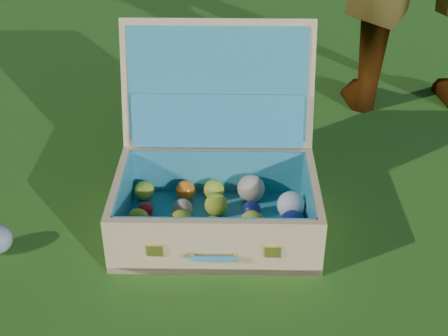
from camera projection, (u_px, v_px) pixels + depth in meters
ground at (201, 254)px, 1.58m from camera, size 60.00×60.00×0.00m
suitcase at (219, 172)px, 1.65m from camera, size 0.64×0.60×0.49m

